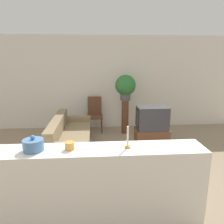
{
  "coord_description": "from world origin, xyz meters",
  "views": [
    {
      "loc": [
        0.18,
        -3.06,
        2.05
      ],
      "look_at": [
        0.55,
        1.81,
        0.85
      ],
      "focal_mm": 35.0,
      "sensor_mm": 36.0,
      "label": 1
    }
  ],
  "objects_px": {
    "couch": "(70,140)",
    "wooden_chair": "(95,113)",
    "potted_plant": "(125,86)",
    "decorative_bowl": "(33,145)",
    "television": "(152,118)"
  },
  "relations": [
    {
      "from": "couch",
      "to": "television",
      "type": "distance_m",
      "value": 1.92
    },
    {
      "from": "television",
      "to": "decorative_bowl",
      "type": "height_order",
      "value": "decorative_bowl"
    },
    {
      "from": "potted_plant",
      "to": "decorative_bowl",
      "type": "xyz_separation_m",
      "value": [
        -1.53,
        -3.45,
        -0.24
      ]
    },
    {
      "from": "couch",
      "to": "decorative_bowl",
      "type": "relative_size",
      "value": 8.38
    },
    {
      "from": "potted_plant",
      "to": "television",
      "type": "bearing_deg",
      "value": -67.03
    },
    {
      "from": "television",
      "to": "decorative_bowl",
      "type": "relative_size",
      "value": 2.99
    },
    {
      "from": "television",
      "to": "couch",
      "type": "bearing_deg",
      "value": -176.57
    },
    {
      "from": "couch",
      "to": "potted_plant",
      "type": "distance_m",
      "value": 2.13
    },
    {
      "from": "wooden_chair",
      "to": "potted_plant",
      "type": "height_order",
      "value": "potted_plant"
    },
    {
      "from": "couch",
      "to": "television",
      "type": "height_order",
      "value": "television"
    },
    {
      "from": "couch",
      "to": "wooden_chair",
      "type": "bearing_deg",
      "value": 69.75
    },
    {
      "from": "potted_plant",
      "to": "decorative_bowl",
      "type": "distance_m",
      "value": 3.78
    },
    {
      "from": "wooden_chair",
      "to": "potted_plant",
      "type": "relative_size",
      "value": 1.44
    },
    {
      "from": "couch",
      "to": "wooden_chair",
      "type": "xyz_separation_m",
      "value": [
        0.55,
        1.49,
        0.24
      ]
    },
    {
      "from": "television",
      "to": "potted_plant",
      "type": "relative_size",
      "value": 1.03
    }
  ]
}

